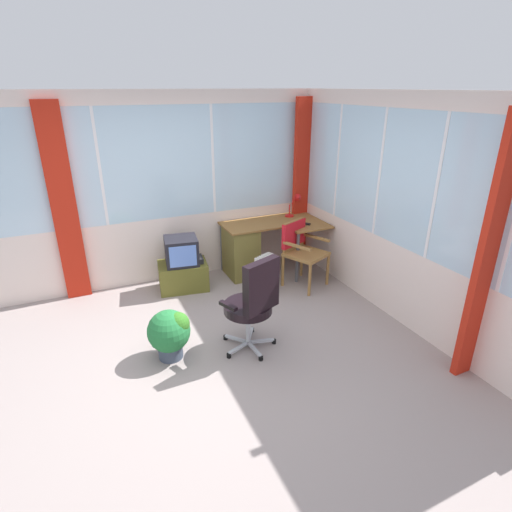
{
  "coord_description": "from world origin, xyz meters",
  "views": [
    {
      "loc": [
        -1.05,
        -3.3,
        2.56
      ],
      "look_at": [
        0.68,
        0.55,
        0.81
      ],
      "focal_mm": 28.75,
      "sensor_mm": 36.0,
      "label": 1
    }
  ],
  "objects_px": {
    "tv_on_stand": "(183,266)",
    "desk_lamp": "(296,202)",
    "desk": "(246,248)",
    "office_chair": "(254,300)",
    "potted_plant": "(170,332)",
    "wooden_armchair": "(299,244)",
    "tv_remote": "(305,223)",
    "space_heater": "(265,274)"
  },
  "relations": [
    {
      "from": "tv_on_stand",
      "to": "desk_lamp",
      "type": "bearing_deg",
      "value": 4.59
    },
    {
      "from": "desk_lamp",
      "to": "desk",
      "type": "bearing_deg",
      "value": -175.42
    },
    {
      "from": "desk",
      "to": "desk_lamp",
      "type": "bearing_deg",
      "value": 4.58
    },
    {
      "from": "office_chair",
      "to": "potted_plant",
      "type": "distance_m",
      "value": 0.89
    },
    {
      "from": "desk",
      "to": "tv_on_stand",
      "type": "relative_size",
      "value": 1.94
    },
    {
      "from": "potted_plant",
      "to": "wooden_armchair",
      "type": "bearing_deg",
      "value": 25.74
    },
    {
      "from": "desk_lamp",
      "to": "tv_on_stand",
      "type": "bearing_deg",
      "value": -175.41
    },
    {
      "from": "office_chair",
      "to": "desk_lamp",
      "type": "bearing_deg",
      "value": 50.73
    },
    {
      "from": "tv_remote",
      "to": "wooden_armchair",
      "type": "relative_size",
      "value": 0.17
    },
    {
      "from": "desk_lamp",
      "to": "potted_plant",
      "type": "distance_m",
      "value": 2.89
    },
    {
      "from": "desk",
      "to": "potted_plant",
      "type": "height_order",
      "value": "desk"
    },
    {
      "from": "tv_remote",
      "to": "office_chair",
      "type": "height_order",
      "value": "office_chair"
    },
    {
      "from": "tv_on_stand",
      "to": "space_heater",
      "type": "distance_m",
      "value": 1.12
    },
    {
      "from": "office_chair",
      "to": "potted_plant",
      "type": "bearing_deg",
      "value": 164.84
    },
    {
      "from": "tv_remote",
      "to": "desk",
      "type": "bearing_deg",
      "value": 128.24
    },
    {
      "from": "wooden_armchair",
      "to": "potted_plant",
      "type": "distance_m",
      "value": 2.26
    },
    {
      "from": "space_heater",
      "to": "tv_on_stand",
      "type": "bearing_deg",
      "value": 148.26
    },
    {
      "from": "desk_lamp",
      "to": "tv_remote",
      "type": "relative_size",
      "value": 2.35
    },
    {
      "from": "desk_lamp",
      "to": "space_heater",
      "type": "relative_size",
      "value": 0.64
    },
    {
      "from": "wooden_armchair",
      "to": "tv_on_stand",
      "type": "distance_m",
      "value": 1.6
    },
    {
      "from": "tv_remote",
      "to": "potted_plant",
      "type": "distance_m",
      "value": 2.61
    },
    {
      "from": "tv_on_stand",
      "to": "tv_remote",
      "type": "bearing_deg",
      "value": -7.6
    },
    {
      "from": "tv_remote",
      "to": "wooden_armchair",
      "type": "xyz_separation_m",
      "value": [
        -0.23,
        -0.25,
        -0.19
      ]
    },
    {
      "from": "wooden_armchair",
      "to": "space_heater",
      "type": "distance_m",
      "value": 0.64
    },
    {
      "from": "tv_on_stand",
      "to": "potted_plant",
      "type": "xyz_separation_m",
      "value": [
        -0.52,
        -1.46,
        -0.02
      ]
    },
    {
      "from": "tv_on_stand",
      "to": "space_heater",
      "type": "xyz_separation_m",
      "value": [
        0.95,
        -0.59,
        -0.04
      ]
    },
    {
      "from": "wooden_armchair",
      "to": "tv_on_stand",
      "type": "height_order",
      "value": "wooden_armchair"
    },
    {
      "from": "space_heater",
      "to": "desk",
      "type": "bearing_deg",
      "value": 90.03
    },
    {
      "from": "tv_remote",
      "to": "potted_plant",
      "type": "relative_size",
      "value": 0.29
    },
    {
      "from": "desk_lamp",
      "to": "space_heater",
      "type": "xyz_separation_m",
      "value": [
        -0.84,
        -0.73,
        -0.7
      ]
    },
    {
      "from": "potted_plant",
      "to": "desk",
      "type": "bearing_deg",
      "value": 46.34
    },
    {
      "from": "desk_lamp",
      "to": "potted_plant",
      "type": "relative_size",
      "value": 0.68
    },
    {
      "from": "desk_lamp",
      "to": "wooden_armchair",
      "type": "xyz_separation_m",
      "value": [
        -0.28,
        -0.63,
        -0.41
      ]
    },
    {
      "from": "desk",
      "to": "space_heater",
      "type": "relative_size",
      "value": 2.58
    },
    {
      "from": "tv_remote",
      "to": "tv_on_stand",
      "type": "distance_m",
      "value": 1.81
    },
    {
      "from": "desk_lamp",
      "to": "office_chair",
      "type": "distance_m",
      "value": 2.39
    },
    {
      "from": "space_heater",
      "to": "potted_plant",
      "type": "distance_m",
      "value": 1.71
    },
    {
      "from": "desk_lamp",
      "to": "wooden_armchair",
      "type": "bearing_deg",
      "value": -114.34
    },
    {
      "from": "office_chair",
      "to": "space_heater",
      "type": "relative_size",
      "value": 1.9
    },
    {
      "from": "wooden_armchair",
      "to": "desk_lamp",
      "type": "bearing_deg",
      "value": 65.66
    },
    {
      "from": "desk",
      "to": "space_heater",
      "type": "distance_m",
      "value": 0.68
    },
    {
      "from": "potted_plant",
      "to": "tv_remote",
      "type": "bearing_deg",
      "value": 28.58
    }
  ]
}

